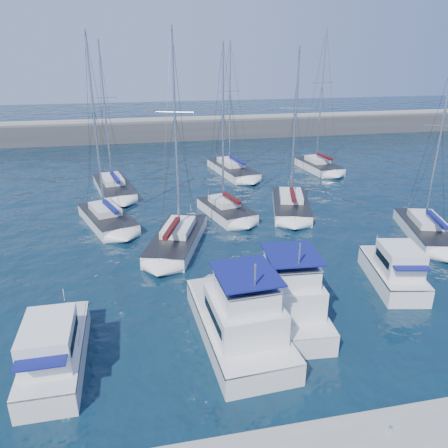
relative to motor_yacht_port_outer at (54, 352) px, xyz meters
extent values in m
plane|color=black|center=(12.68, 4.09, -0.94)|extent=(220.00, 220.00, 0.00)
cube|color=#424244|center=(12.68, 56.09, 0.06)|extent=(160.00, 6.00, 4.00)
cube|color=gray|center=(12.68, 56.09, 2.26)|extent=(160.00, 1.20, 0.50)
cube|color=gray|center=(12.68, -6.91, -0.64)|extent=(40.00, 2.20, 0.60)
cylinder|color=silver|center=(12.68, -6.91, -0.22)|extent=(0.16, 0.16, 0.25)
cube|color=silver|center=(0.00, 0.28, -0.54)|extent=(2.52, 6.89, 1.60)
cube|color=#262628|center=(0.00, 0.28, 0.21)|extent=(2.57, 6.89, 0.08)
cube|color=silver|center=(0.00, -0.56, 1.06)|extent=(2.13, 3.20, 1.60)
cube|color=black|center=(0.00, -0.56, 1.14)|extent=(2.17, 2.56, 0.45)
cube|color=navy|center=(0.01, -1.82, 1.36)|extent=(2.00, 2.11, 0.07)
cube|color=silver|center=(8.73, 0.73, -0.54)|extent=(4.10, 8.75, 1.60)
cube|color=#262628|center=(8.73, 0.73, 0.21)|extent=(4.18, 8.75, 0.08)
cube|color=silver|center=(8.79, -0.31, 1.06)|extent=(3.29, 4.14, 1.60)
cube|color=black|center=(8.79, -0.31, 1.14)|extent=(3.30, 3.35, 0.45)
cube|color=silver|center=(8.80, -0.51, 2.31)|extent=(2.61, 2.91, 0.90)
cube|color=navy|center=(8.80, -0.51, 3.31)|extent=(2.94, 3.33, 0.08)
cube|color=silver|center=(11.65, 2.15, -0.54)|extent=(4.02, 8.10, 1.60)
cube|color=#262628|center=(11.65, 2.15, 0.21)|extent=(4.09, 8.11, 0.08)
cube|color=silver|center=(11.58, 1.19, 1.06)|extent=(3.19, 3.86, 1.60)
cube|color=black|center=(11.58, 1.19, 1.14)|extent=(3.19, 3.14, 0.45)
cube|color=silver|center=(11.56, 1.00, 2.31)|extent=(2.52, 2.72, 0.90)
cube|color=navy|center=(11.56, 1.00, 3.31)|extent=(2.84, 3.11, 0.08)
cube|color=white|center=(19.52, 4.09, -0.54)|extent=(3.66, 6.38, 1.60)
cube|color=#262628|center=(19.52, 4.09, 0.21)|extent=(3.71, 6.39, 0.08)
cube|color=white|center=(19.38, 3.37, 1.06)|extent=(2.64, 3.15, 1.60)
cube|color=black|center=(19.38, 3.37, 1.14)|extent=(2.57, 2.62, 0.45)
cube|color=navy|center=(19.15, 2.29, 1.36)|extent=(2.32, 2.20, 0.07)
cube|color=silver|center=(1.63, 18.07, -0.64)|extent=(5.32, 8.13, 1.30)
cube|color=#262628|center=(1.63, 18.07, -0.01)|extent=(5.37, 8.15, 0.06)
cube|color=silver|center=(1.47, 18.52, 0.31)|extent=(2.93, 3.77, 0.55)
cylinder|color=silver|center=(1.38, 18.78, 7.36)|extent=(0.18, 0.18, 13.70)
cylinder|color=silver|center=(2.00, 17.00, 0.86)|extent=(1.36, 3.61, 0.12)
cube|color=navy|center=(2.03, 16.90, 1.01)|extent=(1.45, 3.33, 0.28)
cube|color=white|center=(6.92, 12.61, -0.64)|extent=(5.67, 9.01, 1.30)
cube|color=#262628|center=(6.92, 12.61, -0.01)|extent=(5.73, 9.03, 0.06)
cube|color=white|center=(7.09, 13.11, 0.31)|extent=(3.08, 4.16, 0.55)
cylinder|color=silver|center=(7.20, 13.41, 7.40)|extent=(0.18, 0.18, 13.78)
cylinder|color=silver|center=(6.49, 11.41, 0.86)|extent=(1.54, 4.04, 0.12)
cube|color=#410D0E|center=(6.46, 11.32, 1.01)|extent=(1.61, 3.72, 0.28)
cube|color=silver|center=(11.85, 18.05, -0.64)|extent=(4.40, 6.98, 1.30)
cube|color=#262628|center=(11.85, 18.05, -0.01)|extent=(4.46, 7.00, 0.06)
cube|color=silver|center=(11.75, 18.44, 0.31)|extent=(2.52, 3.21, 0.55)
cylinder|color=silver|center=(11.70, 18.68, 6.98)|extent=(0.18, 0.18, 12.95)
cylinder|color=silver|center=(12.09, 17.11, 0.86)|extent=(0.91, 3.16, 0.12)
cube|color=#410D0E|center=(12.12, 17.01, 1.01)|extent=(1.06, 2.91, 0.28)
cube|color=white|center=(17.96, 18.24, -0.64)|extent=(5.32, 8.85, 1.30)
cube|color=#262628|center=(17.96, 18.24, -0.01)|extent=(5.38, 8.87, 0.06)
cube|color=white|center=(18.11, 18.74, 0.31)|extent=(2.96, 4.06, 0.55)
cylinder|color=silver|center=(18.20, 19.04, 6.85)|extent=(0.18, 0.18, 12.68)
cylinder|color=silver|center=(17.61, 17.04, 0.86)|extent=(1.29, 4.02, 0.12)
cube|color=#410D0E|center=(17.58, 16.95, 1.01)|extent=(1.39, 3.69, 0.28)
cube|color=silver|center=(26.37, 10.24, -0.64)|extent=(5.19, 8.63, 1.30)
cube|color=#262628|center=(26.37, 10.24, -0.01)|extent=(5.25, 8.65, 0.06)
cube|color=silver|center=(26.52, 10.73, 0.31)|extent=(2.88, 3.96, 0.55)
cylinder|color=silver|center=(26.60, 11.02, 6.42)|extent=(0.18, 0.18, 11.82)
cylinder|color=silver|center=(26.02, 9.08, 0.86)|extent=(1.27, 3.92, 0.12)
cube|color=navy|center=(26.00, 8.98, 1.01)|extent=(1.38, 3.60, 0.28)
cube|color=silver|center=(1.91, 27.29, -0.64)|extent=(4.67, 9.42, 1.30)
cube|color=#262628|center=(1.91, 27.29, -0.01)|extent=(4.73, 9.43, 0.06)
cube|color=silver|center=(1.80, 27.85, 0.31)|extent=(2.67, 4.24, 0.55)
cylinder|color=silver|center=(1.74, 28.18, 7.14)|extent=(0.18, 0.18, 13.27)
cylinder|color=silver|center=(2.17, 25.97, 0.86)|extent=(0.98, 4.45, 0.12)
cube|color=navy|center=(2.19, 25.87, 1.01)|extent=(1.12, 4.05, 0.28)
cube|color=white|center=(15.59, 31.95, -0.64)|extent=(4.61, 9.68, 1.30)
cube|color=#262628|center=(15.59, 31.95, -0.01)|extent=(4.67, 9.69, 0.06)
cube|color=white|center=(15.50, 32.52, 0.31)|extent=(2.67, 4.34, 0.55)
cylinder|color=silver|center=(15.44, 32.87, 7.15)|extent=(0.18, 0.18, 13.28)
cylinder|color=silver|center=(15.83, 30.58, 0.86)|extent=(0.90, 4.60, 0.12)
cube|color=navy|center=(15.84, 30.48, 1.01)|extent=(1.04, 4.18, 0.28)
cube|color=silver|center=(26.30, 31.30, -0.64)|extent=(3.73, 7.42, 1.30)
cube|color=#262628|center=(26.30, 31.30, -0.01)|extent=(3.79, 7.42, 0.06)
cube|color=silver|center=(26.25, 31.74, 0.31)|extent=(2.27, 3.31, 0.55)
cylinder|color=silver|center=(26.23, 32.01, 7.83)|extent=(0.18, 0.18, 14.64)
cylinder|color=silver|center=(26.41, 30.23, 0.86)|extent=(0.49, 3.56, 0.12)
cube|color=#410D0E|center=(26.42, 30.13, 1.01)|extent=(0.68, 3.23, 0.28)
camera|label=1|loc=(4.22, -17.49, 12.70)|focal=35.00mm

